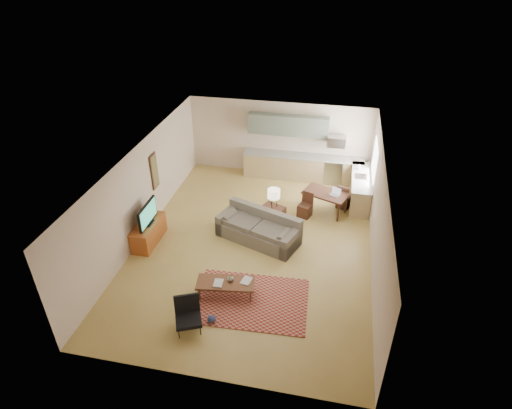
% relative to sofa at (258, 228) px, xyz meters
% --- Properties ---
extents(room, '(9.00, 9.00, 9.00)m').
position_rel_sofa_xyz_m(room, '(-0.08, -0.23, 0.92)').
color(room, '#AB8E47').
rests_on(room, ground).
extents(kitchen_counter_back, '(4.26, 0.64, 0.92)m').
position_rel_sofa_xyz_m(kitchen_counter_back, '(0.82, 3.95, 0.03)').
color(kitchen_counter_back, tan).
rests_on(kitchen_counter_back, ground).
extents(kitchen_counter_right, '(0.64, 2.26, 0.92)m').
position_rel_sofa_xyz_m(kitchen_counter_right, '(2.85, 2.77, 0.03)').
color(kitchen_counter_right, tan).
rests_on(kitchen_counter_right, ground).
extents(kitchen_range, '(0.62, 0.62, 0.90)m').
position_rel_sofa_xyz_m(kitchen_range, '(1.92, 3.95, 0.02)').
color(kitchen_range, '#A5A8AD').
rests_on(kitchen_range, ground).
extents(kitchen_microwave, '(0.62, 0.40, 0.35)m').
position_rel_sofa_xyz_m(kitchen_microwave, '(1.92, 3.97, 1.12)').
color(kitchen_microwave, '#A5A8AD').
rests_on(kitchen_microwave, room).
extents(upper_cabinets, '(2.80, 0.34, 0.70)m').
position_rel_sofa_xyz_m(upper_cabinets, '(0.22, 4.10, 1.52)').
color(upper_cabinets, slate).
rests_on(upper_cabinets, room).
extents(window_right, '(0.02, 1.40, 1.05)m').
position_rel_sofa_xyz_m(window_right, '(3.15, 2.77, 1.12)').
color(window_right, white).
rests_on(window_right, room).
extents(wall_art_left, '(0.06, 0.42, 1.10)m').
position_rel_sofa_xyz_m(wall_art_left, '(-3.29, 0.67, 1.12)').
color(wall_art_left, olive).
rests_on(wall_art_left, room).
extents(triptych, '(1.70, 0.04, 0.50)m').
position_rel_sofa_xyz_m(triptych, '(-0.18, 4.24, 1.32)').
color(triptych, '#FDE8C3').
rests_on(triptych, room).
extents(rug, '(2.80, 2.01, 0.02)m').
position_rel_sofa_xyz_m(rug, '(0.32, -2.45, -0.42)').
color(rug, maroon).
rests_on(rug, floor).
extents(sofa, '(2.68, 1.86, 0.86)m').
position_rel_sofa_xyz_m(sofa, '(0.00, 0.00, 0.00)').
color(sofa, '#635B50').
rests_on(sofa, floor).
extents(coffee_table, '(1.47, 0.74, 0.42)m').
position_rel_sofa_xyz_m(coffee_table, '(-0.32, -2.38, -0.22)').
color(coffee_table, '#552E1B').
rests_on(coffee_table, floor).
extents(book_a, '(0.27, 0.33, 0.03)m').
position_rel_sofa_xyz_m(book_a, '(-0.59, -2.47, 0.00)').
color(book_a, maroon).
rests_on(book_a, coffee_table).
extents(book_b, '(0.35, 0.39, 0.02)m').
position_rel_sofa_xyz_m(book_b, '(0.05, -2.21, 0.00)').
color(book_b, navy).
rests_on(book_b, coffee_table).
extents(vase, '(0.21, 0.21, 0.17)m').
position_rel_sofa_xyz_m(vase, '(-0.22, -2.31, 0.07)').
color(vase, black).
rests_on(vase, coffee_table).
extents(armchair, '(0.86, 0.86, 0.75)m').
position_rel_sofa_xyz_m(armchair, '(-0.85, -3.57, -0.06)').
color(armchair, black).
rests_on(armchair, floor).
extents(tv_credenza, '(0.53, 1.37, 0.63)m').
position_rel_sofa_xyz_m(tv_credenza, '(-3.04, -0.71, -0.11)').
color(tv_credenza, '#98451B').
rests_on(tv_credenza, floor).
extents(tv, '(0.11, 1.05, 0.63)m').
position_rel_sofa_xyz_m(tv, '(-2.99, -0.71, 0.52)').
color(tv, black).
rests_on(tv, tv_credenza).
extents(console_table, '(0.76, 0.65, 0.75)m').
position_rel_sofa_xyz_m(console_table, '(0.32, 0.66, -0.05)').
color(console_table, '#391F15').
rests_on(console_table, floor).
extents(table_lamp, '(0.51, 0.51, 0.60)m').
position_rel_sofa_xyz_m(table_lamp, '(0.32, 0.66, 0.63)').
color(table_lamp, beige).
rests_on(table_lamp, console_table).
extents(dining_table, '(1.54, 1.21, 0.68)m').
position_rel_sofa_xyz_m(dining_table, '(1.77, 1.92, -0.09)').
color(dining_table, '#391F15').
rests_on(dining_table, floor).
extents(dining_chair_near, '(0.49, 0.50, 0.79)m').
position_rel_sofa_xyz_m(dining_chair_near, '(1.18, 1.52, -0.03)').
color(dining_chair_near, '#391F15').
rests_on(dining_chair_near, floor).
extents(dining_chair_far, '(0.52, 0.53, 0.82)m').
position_rel_sofa_xyz_m(dining_chair_far, '(2.36, 2.32, -0.02)').
color(dining_chair_far, '#391F15').
rests_on(dining_chair_far, floor).
extents(laptop, '(0.36, 0.33, 0.22)m').
position_rel_sofa_xyz_m(laptop, '(2.04, 1.83, 0.36)').
color(laptop, '#A5A8AD').
rests_on(laptop, dining_table).
extents(soap_bottle, '(0.10, 0.10, 0.19)m').
position_rel_sofa_xyz_m(soap_bottle, '(2.75, 3.27, 0.59)').
color(soap_bottle, '#FDE8C3').
rests_on(soap_bottle, kitchen_counter_right).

